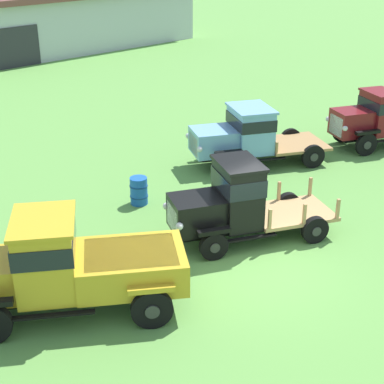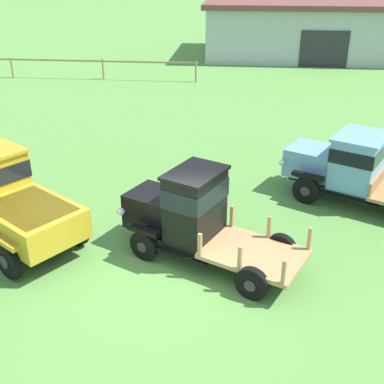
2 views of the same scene
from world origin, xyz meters
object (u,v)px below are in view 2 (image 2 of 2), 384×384
Objects in this scene: vintage_truck_second_in_line at (0,197)px; vintage_truck_far_side at (351,165)px; vintage_truck_midrow_center at (191,213)px; farm_shed at (363,29)px; oil_drum_beside_row at (191,179)px.

vintage_truck_far_side is (9.49, 3.16, -0.03)m from vintage_truck_second_in_line.
farm_shed is at bearing 70.73° from vintage_truck_midrow_center.
vintage_truck_second_in_line is at bearing -161.59° from vintage_truck_far_side.
vintage_truck_far_side is 4.90m from oil_drum_beside_row.
oil_drum_beside_row is at bearing 96.21° from vintage_truck_midrow_center.
vintage_truck_second_in_line is 1.00× the size of vintage_truck_far_side.
farm_shed is at bearing 61.94° from vintage_truck_second_in_line.
vintage_truck_far_side is at bearing 38.26° from vintage_truck_midrow_center.
farm_shed reaches higher than vintage_truck_midrow_center.
vintage_truck_midrow_center is at bearing -4.13° from vintage_truck_second_in_line.
vintage_truck_far_side is at bearing -0.61° from oil_drum_beside_row.
vintage_truck_midrow_center is at bearing -83.79° from oil_drum_beside_row.
vintage_truck_far_side is at bearing -102.39° from farm_shed.
vintage_truck_second_in_line is (-14.96, -28.08, -0.84)m from farm_shed.
vintage_truck_second_in_line is 10.00m from vintage_truck_far_side.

